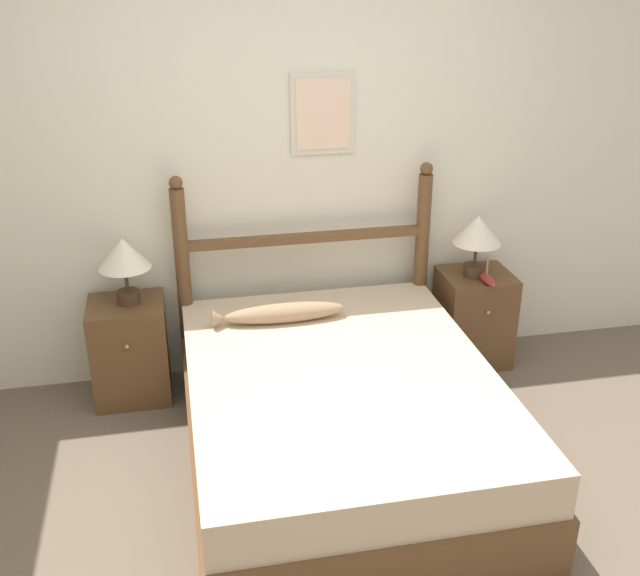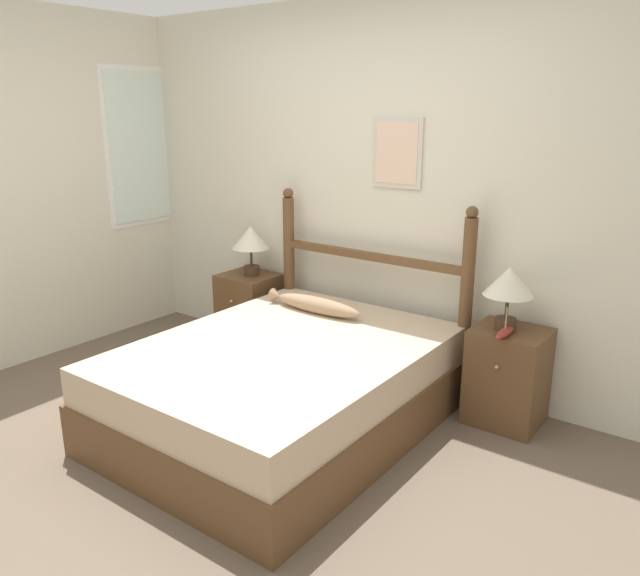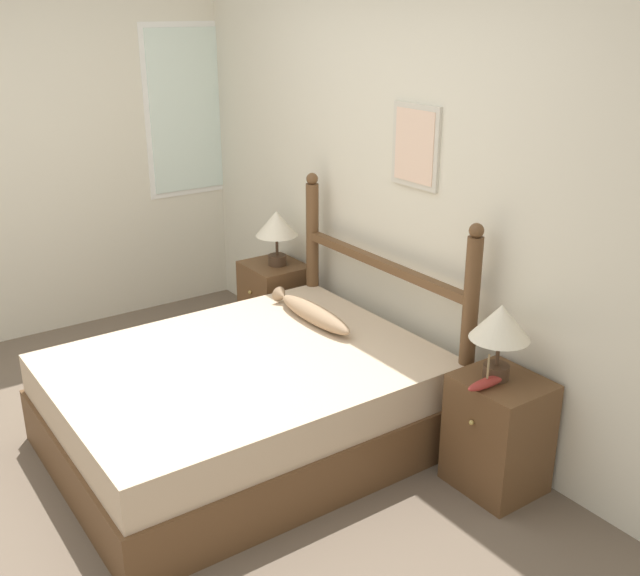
{
  "view_description": "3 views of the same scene",
  "coord_description": "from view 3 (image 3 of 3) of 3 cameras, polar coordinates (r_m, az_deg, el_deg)",
  "views": [
    {
      "loc": [
        -0.65,
        -2.41,
        2.38
      ],
      "look_at": [
        0.06,
        1.05,
        0.78
      ],
      "focal_mm": 42.0,
      "sensor_mm": 36.0,
      "label": 1
    },
    {
      "loc": [
        2.26,
        -1.94,
        1.85
      ],
      "look_at": [
        0.08,
        1.01,
        0.78
      ],
      "focal_mm": 35.0,
      "sensor_mm": 36.0,
      "label": 2
    },
    {
      "loc": [
        3.23,
        -1.07,
        2.27
      ],
      "look_at": [
        0.14,
        1.1,
        0.84
      ],
      "focal_mm": 42.0,
      "sensor_mm": 36.0,
      "label": 3
    }
  ],
  "objects": [
    {
      "name": "nightstand_left",
      "position": [
        5.29,
        -3.45,
        -1.2
      ],
      "size": [
        0.42,
        0.4,
        0.59
      ],
      "color": "brown",
      "rests_on": "ground_plane"
    },
    {
      "name": "bed",
      "position": [
        4.11,
        -5.78,
        -8.7
      ],
      "size": [
        1.51,
        1.96,
        0.52
      ],
      "color": "brown",
      "rests_on": "ground_plane"
    },
    {
      "name": "table_lamp_right",
      "position": [
        3.6,
        13.58,
        -2.8
      ],
      "size": [
        0.29,
        0.29,
        0.38
      ],
      "color": "#422D1E",
      "rests_on": "nightstand_right"
    },
    {
      "name": "nightstand_right",
      "position": [
        3.85,
        13.42,
        -10.73
      ],
      "size": [
        0.42,
        0.4,
        0.59
      ],
      "color": "brown",
      "rests_on": "ground_plane"
    },
    {
      "name": "model_boat",
      "position": [
        3.62,
        12.6,
        -7.04
      ],
      "size": [
        0.06,
        0.24,
        0.17
      ],
      "color": "maroon",
      "rests_on": "nightstand_right"
    },
    {
      "name": "ground_plane",
      "position": [
        4.09,
        -14.3,
        -13.69
      ],
      "size": [
        16.0,
        16.0,
        0.0
      ],
      "primitive_type": "plane",
      "color": "brown"
    },
    {
      "name": "table_lamp_left",
      "position": [
        5.09,
        -3.33,
        4.72
      ],
      "size": [
        0.29,
        0.29,
        0.38
      ],
      "color": "#422D1E",
      "rests_on": "nightstand_left"
    },
    {
      "name": "headboard",
      "position": [
        4.41,
        4.65,
        -0.46
      ],
      "size": [
        1.51,
        0.08,
        1.28
      ],
      "color": "brown",
      "rests_on": "ground_plane"
    },
    {
      "name": "wall_back",
      "position": [
        4.39,
        5.74,
        7.54
      ],
      "size": [
        6.4,
        0.08,
        2.55
      ],
      "color": "beige",
      "rests_on": "ground_plane"
    },
    {
      "name": "fish_pillow",
      "position": [
        4.41,
        -0.59,
        -1.9
      ],
      "size": [
        0.73,
        0.13,
        0.11
      ],
      "color": "#997A5B",
      "rests_on": "bed"
    }
  ]
}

